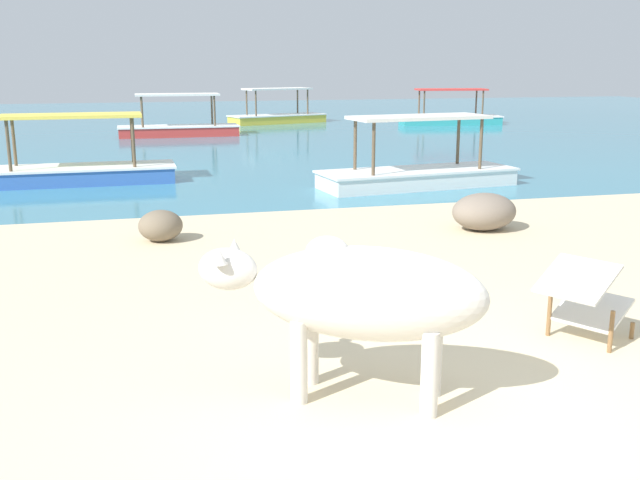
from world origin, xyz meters
TOP-DOWN VIEW (x-y plane):
  - sand_beach at (0.00, 0.00)m, footprint 18.00×14.00m
  - water_surface at (0.00, 22.00)m, footprint 60.00×36.00m
  - cow at (-0.47, 0.60)m, footprint 1.91×1.26m
  - deck_chair_far at (1.57, 1.12)m, footprint 0.93×0.85m
  - shore_rock_large at (-1.56, 5.49)m, footprint 0.59×0.55m
  - shore_rock_medium at (2.67, 5.07)m, footprint 0.97×0.82m
  - boat_blue at (-2.91, 10.72)m, footprint 3.69×1.22m
  - boat_yellow at (3.49, 23.62)m, footprint 3.85×2.17m
  - boat_teal at (9.49, 21.44)m, footprint 3.80×1.67m
  - boat_red at (-0.42, 19.53)m, footprint 3.67×1.16m
  - boat_white at (3.18, 8.76)m, footprint 3.79×1.61m

SIDE VIEW (x-z plane):
  - water_surface at x=0.00m, z-range -0.01..0.01m
  - sand_beach at x=0.00m, z-range 0.00..0.04m
  - shore_rock_large at x=-1.56m, z-range 0.04..0.44m
  - shore_rock_medium at x=2.67m, z-range 0.04..0.54m
  - boat_blue at x=-2.91m, z-range -0.35..0.94m
  - boat_yellow at x=3.49m, z-range -0.35..0.94m
  - boat_teal at x=9.49m, z-range -0.35..0.94m
  - boat_red at x=-0.42m, z-range -0.35..0.94m
  - boat_white at x=3.18m, z-range -0.35..0.94m
  - deck_chair_far at x=1.57m, z-range 0.08..0.77m
  - cow at x=-0.47m, z-range 0.22..1.32m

